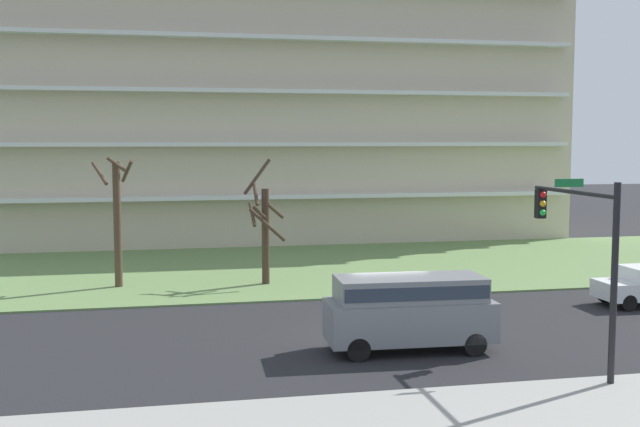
# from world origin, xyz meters

# --- Properties ---
(ground) EXTENTS (160.00, 160.00, 0.00)m
(ground) POSITION_xyz_m (0.00, 0.00, 0.00)
(ground) COLOR #232326
(sidewalk_curb_near) EXTENTS (80.00, 4.00, 0.15)m
(sidewalk_curb_near) POSITION_xyz_m (0.00, -8.00, 0.07)
(sidewalk_curb_near) COLOR #99968E
(sidewalk_curb_near) RESTS_ON ground
(grass_lawn_strip) EXTENTS (80.00, 16.00, 0.08)m
(grass_lawn_strip) POSITION_xyz_m (0.00, 14.00, 0.04)
(grass_lawn_strip) COLOR #66844C
(grass_lawn_strip) RESTS_ON ground
(apartment_building) EXTENTS (38.59, 11.84, 19.02)m
(apartment_building) POSITION_xyz_m (0.00, 27.44, 9.51)
(apartment_building) COLOR beige
(apartment_building) RESTS_ON ground
(tree_far_left) EXTENTS (1.86, 1.83, 5.89)m
(tree_far_left) POSITION_xyz_m (-9.22, 10.39, 3.13)
(tree_far_left) COLOR #4C3828
(tree_far_left) RESTS_ON ground
(tree_left) EXTENTS (1.85, 1.86, 5.74)m
(tree_left) POSITION_xyz_m (-2.73, 9.75, 2.64)
(tree_left) COLOR #423023
(tree_left) RESTS_ON ground
(van_gray_near_left) EXTENTS (5.27, 2.20, 2.36)m
(van_gray_near_left) POSITION_xyz_m (0.30, -2.00, 1.40)
(van_gray_near_left) COLOR slate
(van_gray_near_left) RESTS_ON ground
(traffic_signal_mast) EXTENTS (0.90, 4.53, 5.50)m
(traffic_signal_mast) POSITION_xyz_m (4.40, -5.01, 3.76)
(traffic_signal_mast) COLOR black
(traffic_signal_mast) RESTS_ON ground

